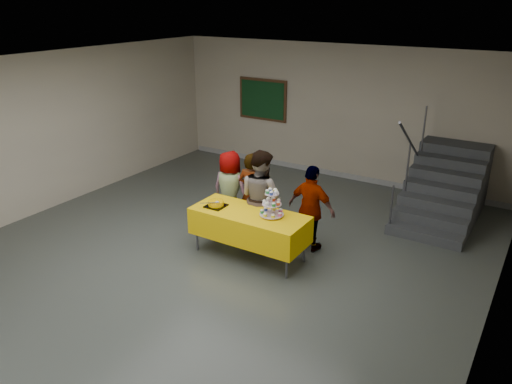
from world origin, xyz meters
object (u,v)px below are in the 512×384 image
schoolchild_a (230,190)px  schoolchild_b (252,194)px  bake_table (249,225)px  staircase (445,189)px  cupcake_stand (272,205)px  schoolchild_c (261,197)px  schoolchild_d (311,209)px  bear_cake (216,203)px  noticeboard (263,100)px

schoolchild_a → schoolchild_b: size_ratio=0.97×
schoolchild_a → schoolchild_b: (0.45, 0.01, 0.02)m
bake_table → schoolchild_b: size_ratio=1.27×
bake_table → schoolchild_a: (-0.88, 0.75, 0.16)m
schoolchild_a → staircase: 4.16m
cupcake_stand → schoolchild_a: bearing=151.6°
cupcake_stand → schoolchild_c: bearing=135.4°
bake_table → schoolchild_d: bearing=44.8°
cupcake_stand → bear_cake: 0.97m
schoolchild_c → bear_cake: bearing=70.9°
schoolchild_a → staircase: staircase is taller
schoolchild_c → noticeboard: 4.44m
schoolchild_d → staircase: (1.53, 2.73, -0.24)m
schoolchild_a → schoolchild_c: (0.77, -0.21, 0.10)m
schoolchild_a → schoolchild_d: size_ratio=0.98×
cupcake_stand → schoolchild_d: bearing=60.7°
schoolchild_d → noticeboard: bearing=-43.0°
schoolchild_c → staircase: 3.77m
staircase → noticeboard: size_ratio=1.85×
schoolchild_a → bake_table: bearing=137.3°
bear_cake → schoolchild_a: (-0.29, 0.83, -0.11)m
bear_cake → bake_table: bearing=7.6°
bear_cake → schoolchild_c: bearing=52.5°
schoolchild_b → schoolchild_d: 1.16m
bake_table → schoolchild_c: 0.61m
cupcake_stand → schoolchild_b: size_ratio=0.30×
bake_table → noticeboard: (-2.35, 4.30, 1.04)m
bear_cake → schoolchild_c: size_ratio=0.22×
bear_cake → noticeboard: size_ratio=0.28×
cupcake_stand → schoolchild_b: 1.07m
staircase → cupcake_stand: bearing=-119.2°
cupcake_stand → schoolchild_c: size_ratio=0.27×
bear_cake → staircase: bearing=51.2°
bake_table → schoolchild_a: bearing=139.7°
bear_cake → schoolchild_b: 0.86m
noticeboard → bear_cake: bearing=-68.1°
bear_cake → staircase: 4.55m
schoolchild_d → schoolchild_c: bearing=18.5°
bake_table → staircase: 4.13m
cupcake_stand → staircase: size_ratio=0.19×
schoolchild_c → noticeboard: noticeboard is taller
cupcake_stand → bear_cake: cupcake_stand is taller
cupcake_stand → schoolchild_a: schoolchild_a is taller
bake_table → schoolchild_d: (0.73, 0.73, 0.17)m
cupcake_stand → schoolchild_b: (-0.80, 0.69, -0.22)m
schoolchild_b → schoolchild_d: size_ratio=1.01×
bake_table → schoolchild_a: 1.17m
schoolchild_a → schoolchild_c: 0.80m
noticeboard → schoolchild_a: bearing=-67.5°
schoolchild_c → schoolchild_d: 0.87m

